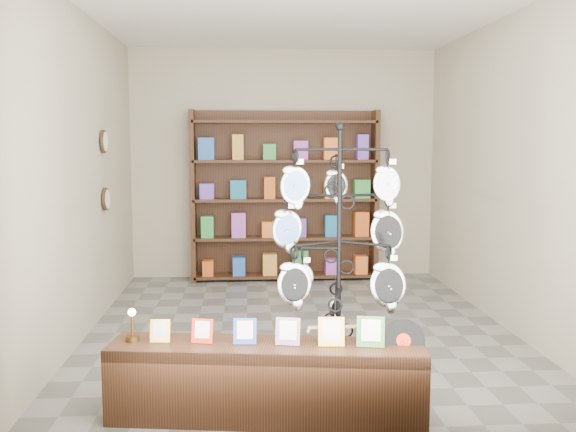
{
  "coord_description": "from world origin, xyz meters",
  "views": [
    {
      "loc": [
        -0.51,
        -6.0,
        1.8
      ],
      "look_at": [
        -0.18,
        -1.0,
        1.22
      ],
      "focal_mm": 40.0,
      "sensor_mm": 36.0,
      "label": 1
    }
  ],
  "objects": [
    {
      "name": "ground",
      "position": [
        0.0,
        0.0,
        0.0
      ],
      "size": [
        5.0,
        5.0,
        0.0
      ],
      "primitive_type": "plane",
      "color": "slate",
      "rests_on": "ground"
    },
    {
      "name": "room_envelope",
      "position": [
        0.0,
        0.0,
        1.85
      ],
      "size": [
        5.0,
        5.0,
        5.0
      ],
      "color": "#AEA48C",
      "rests_on": "ground"
    },
    {
      "name": "display_tree",
      "position": [
        0.13,
        -1.71,
        1.12
      ],
      "size": [
        0.99,
        0.85,
        1.93
      ],
      "rotation": [
        0.0,
        0.0,
        -0.05
      ],
      "color": "black",
      "rests_on": "ground"
    },
    {
      "name": "front_shelf",
      "position": [
        -0.38,
        -1.99,
        0.25
      ],
      "size": [
        2.08,
        0.69,
        0.72
      ],
      "rotation": [
        0.0,
        0.0,
        -0.14
      ],
      "color": "black",
      "rests_on": "ground"
    },
    {
      "name": "back_shelving",
      "position": [
        0.0,
        2.3,
        1.03
      ],
      "size": [
        2.42,
        0.36,
        2.2
      ],
      "color": "black",
      "rests_on": "ground"
    },
    {
      "name": "wall_clocks",
      "position": [
        -1.97,
        0.8,
        1.5
      ],
      "size": [
        0.03,
        0.24,
        0.84
      ],
      "color": "black",
      "rests_on": "ground"
    }
  ]
}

